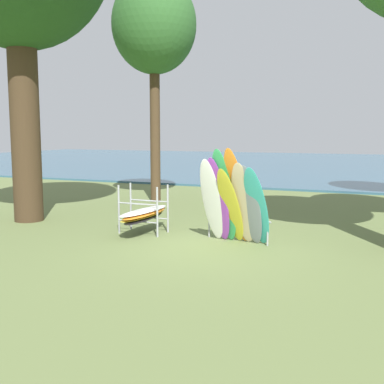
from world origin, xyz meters
name	(u,v)px	position (x,y,z in m)	size (l,w,h in m)	color
ground_plane	(212,248)	(0.00, 0.00, 0.00)	(80.00, 80.00, 0.00)	olive
lake_water	(341,165)	(0.00, 29.07, 0.05)	(80.00, 36.00, 0.10)	#38607A
tree_far_right_back	(154,27)	(-4.46, 5.94, 6.34)	(3.05, 3.05, 8.17)	#4C3823
leaning_board_pile	(233,202)	(0.31, 0.55, 1.00)	(1.81, 1.05, 2.25)	white
board_storage_rack	(144,214)	(-2.17, 0.82, 0.50)	(1.15, 2.13, 1.25)	#9EA0A5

